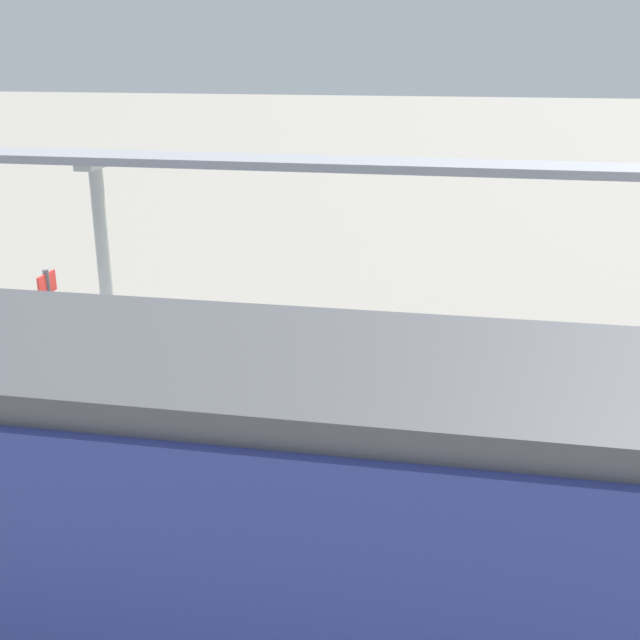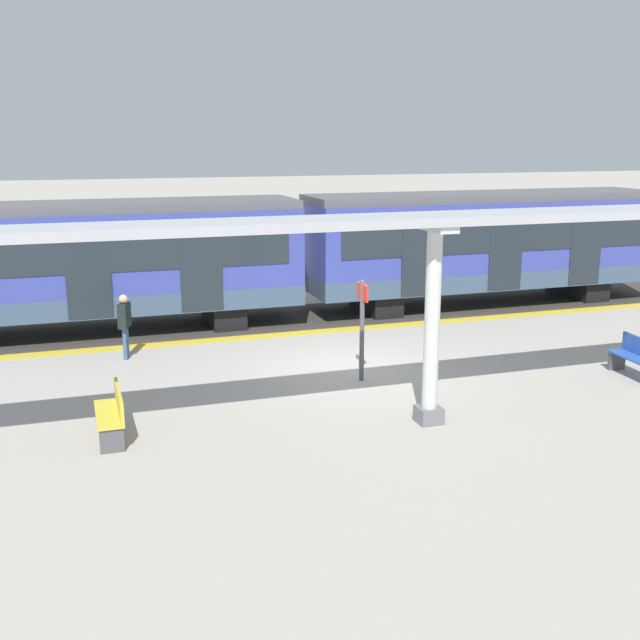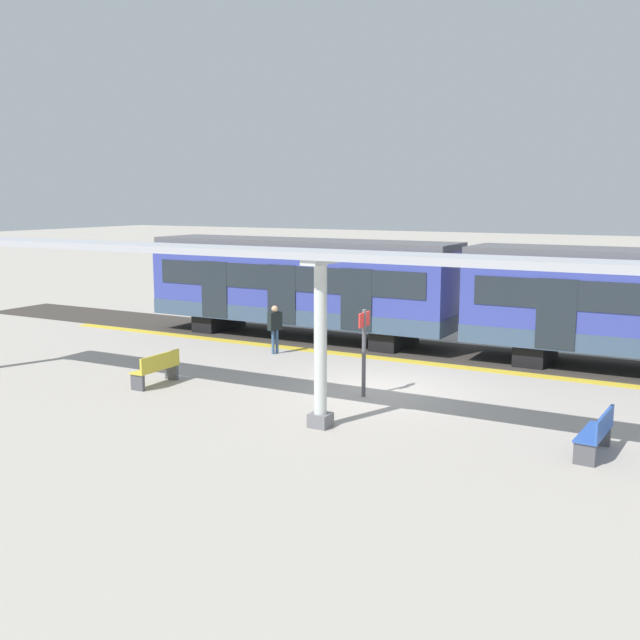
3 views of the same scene
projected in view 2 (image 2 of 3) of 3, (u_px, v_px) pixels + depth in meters
name	position (u px, v px, depth m)	size (l,w,h in m)	color
ground_plane	(355.00, 371.00, 17.03)	(176.00, 176.00, 0.00)	#A59D93
tactile_edge_strip	(308.00, 333.00, 20.35)	(0.51, 28.79, 0.01)	gold
trackbed	(289.00, 318.00, 22.07)	(3.20, 40.79, 0.01)	#38332D
train_near_carriage	(87.00, 266.00, 19.95)	(2.65, 11.28, 3.48)	#343F99
train_far_carriage	(483.00, 246.00, 23.57)	(2.65, 11.28, 3.48)	#343F99
canopy_pillar_second	(432.00, 325.00, 13.48)	(1.10, 0.44, 3.66)	slate
canopy_beam	(428.00, 219.00, 13.00)	(1.20, 22.95, 0.16)	#A8AAB2
bench_near_end	(113.00, 413.00, 13.13)	(1.50, 0.45, 0.86)	gold
bench_mid_platform	(640.00, 359.00, 16.40)	(1.52, 0.52, 0.86)	#2B53AC
platform_info_sign	(362.00, 321.00, 16.04)	(0.56, 0.10, 2.20)	#4C4C51
passenger_waiting_near_edge	(124.00, 319.00, 17.73)	(0.49, 0.35, 1.55)	#39587D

